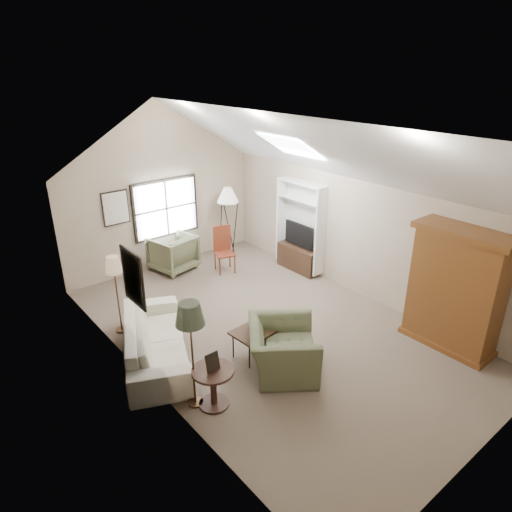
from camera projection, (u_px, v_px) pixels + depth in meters
room_shell at (271, 162)px, 7.48m from camera, size 5.01×8.01×4.00m
window at (166, 208)px, 11.04m from camera, size 1.72×0.08×1.42m
skylight at (291, 146)px, 8.87m from camera, size 0.80×1.20×0.52m
wall_art at (123, 240)px, 8.34m from camera, size 1.97×3.71×0.88m
armoire at (456, 290)px, 7.88m from camera, size 0.60×1.50×2.20m
tv_alcove at (300, 225)px, 10.79m from camera, size 0.32×1.30×2.10m
media_console at (298, 258)px, 11.11m from camera, size 0.34×1.18×0.60m
tv_panel at (299, 235)px, 10.87m from camera, size 0.05×0.90×0.55m
sofa at (155, 340)px, 7.77m from camera, size 1.92×2.69×0.73m
armchair_near at (282, 349)px, 7.46m from camera, size 1.63×1.66×0.81m
armchair_far at (173, 253)px, 11.08m from camera, size 1.11×1.14×0.88m
coffee_table at (260, 340)px, 7.95m from camera, size 1.04×0.62×0.51m
bowl at (260, 326)px, 7.84m from camera, size 0.26×0.26×0.06m
side_table at (214, 387)px, 6.72m from camera, size 0.83×0.83×0.63m
side_chair at (225, 250)px, 10.93m from camera, size 0.55×0.55×1.12m
tripod_lamp at (228, 222)px, 11.71m from camera, size 0.70×0.70×1.86m
dark_lamp at (192, 355)px, 6.52m from camera, size 0.55×0.55×1.75m
tan_lamp at (117, 294)px, 8.40m from camera, size 0.42×0.42×1.57m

